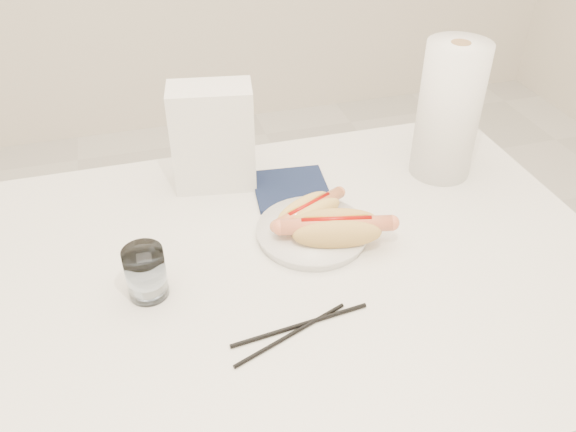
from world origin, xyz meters
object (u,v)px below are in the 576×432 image
object	(u,v)px
table	(263,295)
paper_towel_roll	(449,111)
hotdog_right	(336,229)
water_glass	(146,273)
napkin_box	(213,137)
plate	(312,233)
hotdog_left	(309,212)

from	to	relation	value
table	paper_towel_roll	size ratio (longest dim) A/B	4.43
hotdog_right	paper_towel_roll	size ratio (longest dim) A/B	0.70
water_glass	napkin_box	xyz separation A→B (m)	(0.16, 0.28, 0.06)
napkin_box	hotdog_right	bearing A→B (deg)	-48.64
table	hotdog_right	xyz separation A→B (m)	(0.13, 0.02, 0.10)
hotdog_right	water_glass	bearing A→B (deg)	-162.69
plate	hotdog_left	world-z (taller)	hotdog_left
table	napkin_box	world-z (taller)	napkin_box
table	water_glass	world-z (taller)	water_glass
hotdog_left	hotdog_right	bearing A→B (deg)	-93.31
plate	napkin_box	xyz separation A→B (m)	(-0.13, 0.22, 0.10)
paper_towel_roll	plate	bearing A→B (deg)	-157.00
hotdog_left	table	bearing A→B (deg)	-167.66
hotdog_right	paper_towel_roll	world-z (taller)	paper_towel_roll
table	hotdog_left	bearing A→B (deg)	38.22
table	hotdog_right	distance (m)	0.17
table	paper_towel_roll	xyz separation A→B (m)	(0.42, 0.19, 0.20)
hotdog_right	napkin_box	xyz separation A→B (m)	(-0.16, 0.26, 0.06)
table	napkin_box	xyz separation A→B (m)	(-0.02, 0.28, 0.16)
hotdog_left	paper_towel_roll	bearing A→B (deg)	-7.00
hotdog_left	paper_towel_roll	world-z (taller)	paper_towel_roll
hotdog_left	napkin_box	xyz separation A→B (m)	(-0.13, 0.19, 0.07)
napkin_box	water_glass	bearing A→B (deg)	-109.88
table	plate	world-z (taller)	plate
napkin_box	paper_towel_roll	bearing A→B (deg)	-0.99
hotdog_left	hotdog_right	size ratio (longest dim) A/B	0.78
hotdog_right	paper_towel_roll	distance (m)	0.35
napkin_box	table	bearing A→B (deg)	-75.44
hotdog_left	hotdog_right	distance (m)	0.07
napkin_box	paper_towel_roll	world-z (taller)	paper_towel_roll
water_glass	paper_towel_roll	xyz separation A→B (m)	(0.61, 0.20, 0.09)
hotdog_right	water_glass	size ratio (longest dim) A/B	2.19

